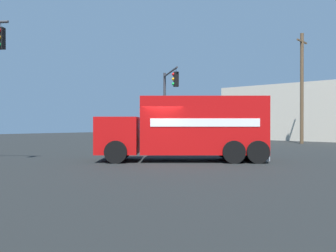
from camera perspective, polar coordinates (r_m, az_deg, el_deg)
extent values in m
plane|color=black|center=(17.86, -0.75, -5.24)|extent=(100.00, 100.00, 0.00)
cube|color=red|center=(18.20, 5.13, 0.10)|extent=(5.81, 5.67, 2.62)
cube|color=red|center=(18.30, -7.33, -1.34)|extent=(3.03, 3.05, 1.70)
cube|color=black|center=(18.43, -9.97, -0.28)|extent=(1.44, 1.52, 0.88)
cube|color=#B2B2B7|center=(18.71, 13.61, -4.41)|extent=(1.73, 1.81, 0.21)
cube|color=white|center=(16.99, 5.48, 0.51)|extent=(3.50, 3.31, 0.36)
cube|color=white|center=(19.41, 4.82, 0.50)|extent=(3.50, 3.31, 0.36)
cylinder|color=black|center=(17.10, -7.71, -3.82)|extent=(0.92, 0.89, 1.00)
cylinder|color=black|center=(19.56, -6.70, -3.28)|extent=(0.92, 0.89, 1.00)
cylinder|color=black|center=(17.17, 9.68, -3.80)|extent=(0.92, 0.89, 1.00)
cylinder|color=black|center=(19.62, 8.49, -3.27)|extent=(0.92, 0.89, 1.00)
cylinder|color=black|center=(17.38, 13.11, -3.76)|extent=(0.92, 0.89, 1.00)
cylinder|color=black|center=(19.79, 11.51, -3.24)|extent=(0.92, 0.89, 1.00)
cylinder|color=#38383D|center=(19.17, -23.41, 13.52)|extent=(0.03, 0.03, 0.25)
cube|color=black|center=(19.04, -23.40, 11.76)|extent=(0.42, 0.42, 0.95)
cylinder|color=#38383D|center=(29.19, -0.50, 2.41)|extent=(0.20, 0.20, 5.55)
cylinder|color=#38383D|center=(27.03, 0.35, 7.94)|extent=(3.95, 2.96, 0.12)
cylinder|color=#38383D|center=(25.00, 1.20, 8.26)|extent=(0.03, 0.03, 0.25)
cube|color=black|center=(24.93, 1.20, 6.90)|extent=(0.42, 0.42, 0.95)
sphere|color=red|center=(24.93, 0.79, 7.62)|extent=(0.20, 0.20, 0.20)
sphere|color=#EFA314|center=(24.90, 0.79, 6.92)|extent=(0.20, 0.20, 0.20)
sphere|color=#19CC4C|center=(24.86, 0.79, 6.21)|extent=(0.20, 0.20, 0.20)
cylinder|color=brown|center=(35.35, 19.10, 5.24)|extent=(0.30, 0.30, 9.49)
cube|color=brown|center=(35.92, 19.12, 11.68)|extent=(0.29, 2.20, 0.12)
cube|color=beige|center=(42.13, 22.12, 1.92)|extent=(21.26, 6.00, 5.77)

